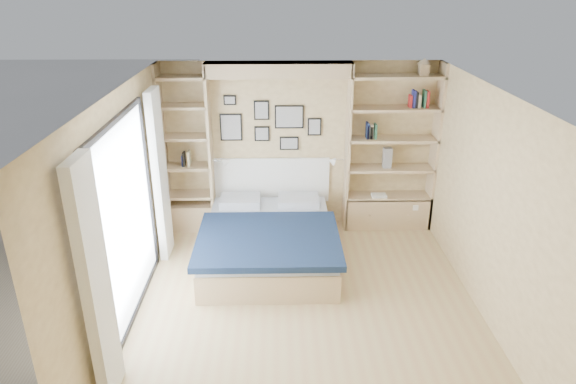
{
  "coord_description": "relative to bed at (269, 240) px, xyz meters",
  "views": [
    {
      "loc": [
        -0.32,
        -5.05,
        3.57
      ],
      "look_at": [
        -0.2,
        0.9,
        1.07
      ],
      "focal_mm": 32.0,
      "sensor_mm": 36.0,
      "label": 1
    }
  ],
  "objects": [
    {
      "name": "bed",
      "position": [
        0.0,
        0.0,
        0.0
      ],
      "size": [
        1.81,
        2.27,
        1.07
      ],
      "color": "tan",
      "rests_on": "ground"
    },
    {
      "name": "room_shell",
      "position": [
        0.06,
        0.42,
        0.79
      ],
      "size": [
        4.5,
        4.5,
        4.5
      ],
      "color": "#D9BF88",
      "rests_on": "ground"
    },
    {
      "name": "reading_lamps",
      "position": [
        0.15,
        0.9,
        0.82
      ],
      "size": [
        1.92,
        0.12,
        0.15
      ],
      "color": "silver",
      "rests_on": "ground"
    },
    {
      "name": "deck_chair",
      "position": [
        -2.53,
        -0.27,
        0.07
      ],
      "size": [
        0.66,
        0.84,
        0.74
      ],
      "rotation": [
        0.0,
        0.0,
        0.34
      ],
      "color": "tan",
      "rests_on": "ground"
    },
    {
      "name": "photo_gallery",
      "position": [
        -0.0,
        1.13,
        1.32
      ],
      "size": [
        1.48,
        0.02,
        0.82
      ],
      "color": "black",
      "rests_on": "ground"
    },
    {
      "name": "shelf_decor",
      "position": [
        1.56,
        0.97,
        1.42
      ],
      "size": [
        3.52,
        0.23,
        2.03
      ],
      "color": "#AE2930",
      "rests_on": "ground"
    },
    {
      "name": "ground",
      "position": [
        0.45,
        -1.1,
        -0.28
      ],
      "size": [
        4.5,
        4.5,
        0.0
      ],
      "primitive_type": "plane",
      "color": "tan",
      "rests_on": "ground"
    }
  ]
}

